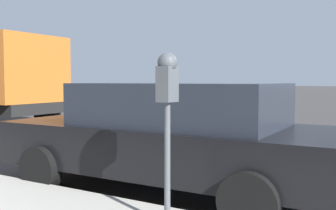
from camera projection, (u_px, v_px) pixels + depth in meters
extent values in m
plane|color=#3D3A3A|center=(228.00, 176.00, 6.35)|extent=(220.00, 220.00, 0.00)
cylinder|color=#4C5156|center=(167.00, 164.00, 3.78)|extent=(0.06, 0.06, 1.19)
cube|color=#4C5156|center=(167.00, 84.00, 3.73)|extent=(0.20, 0.14, 0.34)
sphere|color=#4C5156|center=(167.00, 63.00, 3.72)|extent=(0.19, 0.19, 0.19)
cube|color=#19389E|center=(173.00, 88.00, 3.83)|extent=(0.01, 0.11, 0.12)
cube|color=black|center=(173.00, 76.00, 3.82)|extent=(0.01, 0.10, 0.08)
cube|color=black|center=(168.00, 146.00, 5.56)|extent=(2.00, 4.87, 0.61)
cube|color=#232833|center=(181.00, 104.00, 5.42)|extent=(1.74, 2.74, 0.58)
cylinder|color=black|center=(41.00, 169.00, 5.49)|extent=(0.23, 0.64, 0.64)
cylinder|color=black|center=(124.00, 148.00, 7.16)|extent=(0.23, 0.64, 0.64)
cylinder|color=black|center=(249.00, 202.00, 3.99)|extent=(0.23, 0.64, 0.64)
cylinder|color=black|center=(292.00, 166.00, 5.67)|extent=(0.23, 0.64, 0.64)
cube|color=#C66623|center=(15.00, 69.00, 12.34)|extent=(2.64, 2.33, 2.06)
cylinder|color=black|center=(47.00, 110.00, 13.55)|extent=(0.33, 1.05, 1.04)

